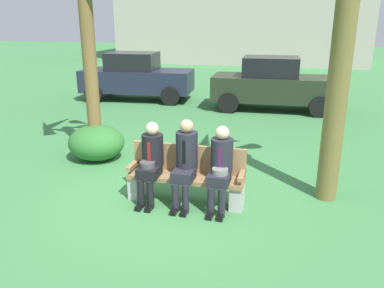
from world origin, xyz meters
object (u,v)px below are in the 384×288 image
park_bench (187,176)px  shrub_near_bench (96,143)px  seated_man_right (221,164)px  parked_car_far (274,84)px  parked_car_near (136,77)px  seated_man_middle (185,159)px  seated_man_left (151,159)px

park_bench → shrub_near_bench: park_bench is taller
seated_man_right → parked_car_far: parked_car_far is taller
shrub_near_bench → parked_car_near: (-1.58, 6.11, 0.47)m
seated_man_right → parked_car_far: (0.38, 7.20, 0.12)m
parked_car_near → shrub_near_bench: bearing=-75.5°
seated_man_right → park_bench: bearing=167.0°
seated_man_middle → seated_man_right: size_ratio=1.05×
shrub_near_bench → parked_car_near: 6.33m
seated_man_left → park_bench: bearing=13.6°
park_bench → parked_car_far: size_ratio=0.47×
park_bench → seated_man_middle: bearing=-83.2°
shrub_near_bench → seated_man_left: bearing=-40.9°
seated_man_right → shrub_near_bench: bearing=152.0°
shrub_near_bench → seated_man_middle: bearing=-33.1°
park_bench → seated_man_right: seated_man_right is taller
seated_man_middle → shrub_near_bench: seated_man_middle is taller
shrub_near_bench → parked_car_far: (3.27, 5.67, 0.47)m
parked_car_near → parked_car_far: same height
shrub_near_bench → parked_car_far: parked_car_far is taller
park_bench → parked_car_far: (0.95, 7.07, 0.42)m
park_bench → parked_car_far: bearing=82.4°
seated_man_left → parked_car_far: (1.49, 7.21, 0.12)m
seated_man_left → parked_car_near: size_ratio=0.32×
parked_car_near → parked_car_far: bearing=-5.2°
park_bench → shrub_near_bench: size_ratio=1.59×
park_bench → seated_man_middle: seated_man_middle is taller
parked_car_near → parked_car_far: (4.85, -0.44, 0.00)m
seated_man_left → seated_man_middle: 0.56m
park_bench → seated_man_middle: size_ratio=1.36×
seated_man_middle → seated_man_right: seated_man_middle is taller
seated_man_middle → parked_car_near: (-3.92, 7.63, 0.08)m
seated_man_middle → shrub_near_bench: (-2.34, 1.52, -0.39)m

